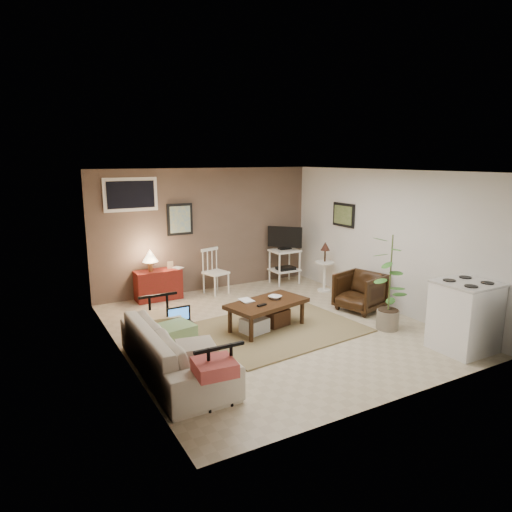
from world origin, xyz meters
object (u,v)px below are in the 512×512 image
coffee_table (267,313)px  stove (465,316)px  armchair (360,290)px  spindle_chair (215,273)px  sofa (175,341)px  potted_plant (390,279)px  tv_stand (285,254)px  side_table (325,261)px  red_console (158,282)px

coffee_table → stove: stove is taller
armchair → spindle_chair: bearing=-155.1°
sofa → coffee_table: bearing=-67.6°
spindle_chair → potted_plant: 3.42m
tv_stand → potted_plant: bearing=-90.7°
spindle_chair → potted_plant: potted_plant is taller
tv_stand → side_table: bearing=-66.3°
coffee_table → side_table: bearing=31.1°
red_console → tv_stand: bearing=-4.1°
sofa → spindle_chair: 3.37m
coffee_table → red_console: red_console is taller
sofa → spindle_chair: spindle_chair is taller
coffee_table → red_console: size_ratio=1.40×
red_console → stove: bearing=-55.2°
stove → sofa: bearing=161.0°
tv_stand → side_table: size_ratio=1.22×
coffee_table → side_table: 2.42m
coffee_table → sofa: (-1.71, -0.70, 0.15)m
armchair → stove: size_ratio=0.74×
spindle_chair → tv_stand: 1.59m
coffee_table → sofa: 1.85m
spindle_chair → armchair: 2.77m
red_console → side_table: size_ratio=0.98×
red_console → tv_stand: tv_stand is taller
armchair → tv_stand: bearing=170.6°
red_console → armchair: 3.67m
red_console → potted_plant: size_ratio=0.65×
potted_plant → red_console: bearing=129.6°
sofa → stove: (3.67, -1.26, 0.07)m
sofa → tv_stand: bearing=-50.3°
coffee_table → potted_plant: potted_plant is taller
potted_plant → stove: potted_plant is taller
tv_stand → stove: tv_stand is taller
tv_stand → stove: (0.29, -4.07, -0.15)m
coffee_table → sofa: size_ratio=0.64×
spindle_chair → stove: stove is taller
sofa → red_console: red_console is taller
coffee_table → spindle_chair: 2.15m
coffee_table → spindle_chair: size_ratio=1.55×
sofa → stove: bearing=-109.0°
armchair → sofa: bearing=-93.5°
spindle_chair → armchair: (1.77, -2.14, -0.05)m
tv_stand → coffee_table: bearing=-128.6°
stove → coffee_table: bearing=135.0°
coffee_table → armchair: (1.87, 0.01, 0.10)m
armchair → side_table: bearing=157.0°
red_console → side_table: side_table is taller
sofa → potted_plant: bearing=-93.2°
red_console → tv_stand: size_ratio=0.80×
red_console → spindle_chair: red_console is taller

